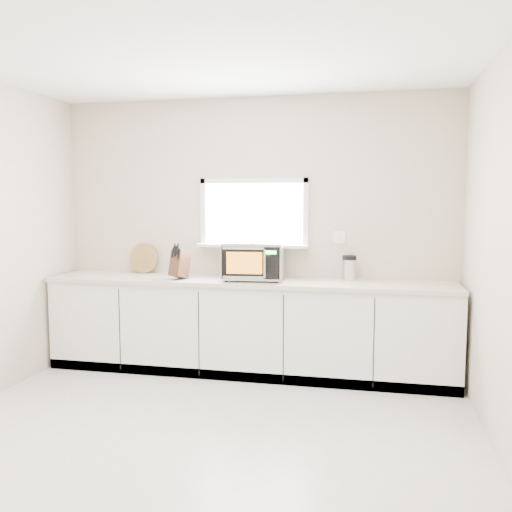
# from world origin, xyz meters

# --- Properties ---
(ground) EXTENTS (4.00, 4.00, 0.00)m
(ground) POSITION_xyz_m (0.00, 0.00, 0.00)
(ground) COLOR beige
(ground) RESTS_ON ground
(back_wall) EXTENTS (4.00, 0.17, 2.70)m
(back_wall) POSITION_xyz_m (0.00, 2.00, 1.36)
(back_wall) COLOR #BDB096
(back_wall) RESTS_ON ground
(cabinets) EXTENTS (3.92, 0.60, 0.88)m
(cabinets) POSITION_xyz_m (0.00, 1.70, 0.44)
(cabinets) COLOR white
(cabinets) RESTS_ON ground
(countertop) EXTENTS (3.92, 0.64, 0.04)m
(countertop) POSITION_xyz_m (0.00, 1.69, 0.90)
(countertop) COLOR beige
(countertop) RESTS_ON cabinets
(microwave) EXTENTS (0.59, 0.48, 0.36)m
(microwave) POSITION_xyz_m (0.06, 1.69, 1.11)
(microwave) COLOR black
(microwave) RESTS_ON countertop
(knife_block) EXTENTS (0.17, 0.26, 0.35)m
(knife_block) POSITION_xyz_m (-0.65, 1.59, 1.07)
(knife_block) COLOR #482619
(knife_block) RESTS_ON countertop
(cutting_board) EXTENTS (0.31, 0.07, 0.31)m
(cutting_board) POSITION_xyz_m (-1.17, 1.94, 1.07)
(cutting_board) COLOR #AB7C42
(cutting_board) RESTS_ON countertop
(coffee_grinder) EXTENTS (0.18, 0.18, 0.24)m
(coffee_grinder) POSITION_xyz_m (0.96, 1.87, 1.04)
(coffee_grinder) COLOR silver
(coffee_grinder) RESTS_ON countertop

